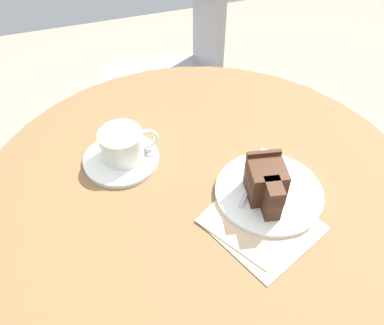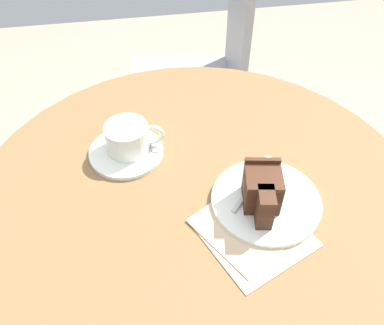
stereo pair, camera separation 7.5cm
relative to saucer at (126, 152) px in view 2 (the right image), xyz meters
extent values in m
cylinder|color=brown|center=(0.12, -0.13, -0.02)|extent=(0.86, 0.86, 0.03)
cylinder|color=silver|center=(0.12, -0.13, -0.38)|extent=(0.07, 0.07, 0.68)
cylinder|color=silver|center=(0.00, 0.00, 0.00)|extent=(0.15, 0.15, 0.01)
cylinder|color=silver|center=(0.01, 0.01, 0.03)|extent=(0.09, 0.09, 0.06)
cylinder|color=beige|center=(0.01, 0.01, 0.06)|extent=(0.08, 0.08, 0.00)
torus|color=silver|center=(0.06, 0.01, 0.03)|extent=(0.05, 0.01, 0.05)
cube|color=silver|center=(0.03, 0.03, 0.01)|extent=(0.06, 0.06, 0.00)
ellipsoid|color=silver|center=(0.06, -0.01, 0.01)|extent=(0.02, 0.02, 0.00)
cylinder|color=silver|center=(0.24, -0.17, 0.00)|extent=(0.20, 0.20, 0.01)
cube|color=#422619|center=(0.23, -0.17, 0.02)|extent=(0.07, 0.08, 0.03)
cube|color=#422619|center=(0.22, -0.21, 0.02)|extent=(0.03, 0.05, 0.03)
cube|color=#422314|center=(0.23, -0.17, 0.04)|extent=(0.07, 0.08, 0.01)
cube|color=#422314|center=(0.22, -0.21, 0.04)|extent=(0.03, 0.05, 0.01)
cube|color=#422619|center=(0.23, -0.17, 0.06)|extent=(0.07, 0.08, 0.03)
cube|color=#422619|center=(0.22, -0.21, 0.06)|extent=(0.03, 0.05, 0.03)
cube|color=#422314|center=(0.23, -0.17, 0.07)|extent=(0.07, 0.08, 0.01)
cube|color=#422314|center=(0.22, -0.21, 0.07)|extent=(0.03, 0.05, 0.01)
cube|color=#422314|center=(0.23, -0.14, 0.05)|extent=(0.06, 0.02, 0.08)
cube|color=silver|center=(0.22, -0.15, 0.01)|extent=(0.09, 0.09, 0.00)
cube|color=silver|center=(0.27, -0.09, 0.01)|extent=(0.04, 0.04, 0.00)
cube|color=tan|center=(0.20, -0.23, 0.00)|extent=(0.21, 0.21, 0.00)
cube|color=tan|center=(0.20, -0.21, 0.00)|extent=(0.21, 0.21, 0.00)
cylinder|color=#9E9EA3|center=(0.06, 0.75, -0.50)|extent=(0.02, 0.02, 0.46)
cylinder|color=#9E9EA3|center=(0.02, 0.43, -0.50)|extent=(0.02, 0.02, 0.46)
cylinder|color=#9E9EA3|center=(0.38, 0.71, -0.50)|extent=(0.02, 0.02, 0.46)
cylinder|color=#9E9EA3|center=(0.34, 0.39, -0.50)|extent=(0.02, 0.02, 0.46)
cube|color=#9E9EA3|center=(0.20, 0.57, -0.27)|extent=(0.43, 0.43, 0.02)
cube|color=#9E9EA3|center=(0.37, 0.55, -0.05)|extent=(0.07, 0.36, 0.40)
camera|label=1|loc=(-0.04, -0.58, 0.58)|focal=38.00mm
camera|label=2|loc=(0.03, -0.60, 0.58)|focal=38.00mm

